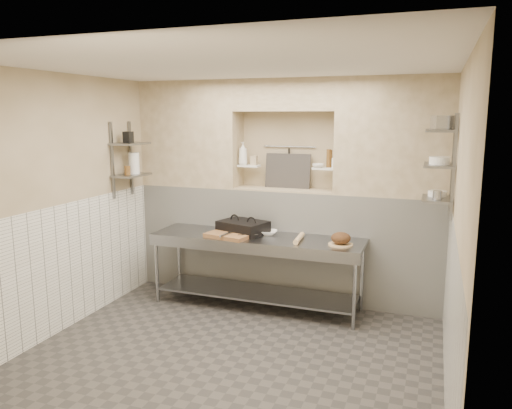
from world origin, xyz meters
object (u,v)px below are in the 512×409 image
at_px(bread_loaf, 341,238).
at_px(bottle_soap, 243,153).
at_px(prep_table, 256,257).
at_px(panini_press, 243,227).
at_px(cutting_board, 230,235).
at_px(bowl_alcove, 318,166).
at_px(mixing_bowl, 268,233).
at_px(rolling_pin, 299,238).
at_px(jug_left, 134,163).

xyz_separation_m(bread_loaf, bottle_soap, (-1.41, 0.59, 0.88)).
relative_size(prep_table, panini_press, 3.93).
xyz_separation_m(panini_press, cutting_board, (-0.08, -0.24, -0.05)).
xyz_separation_m(cutting_board, bowl_alcove, (0.92, 0.66, 0.81)).
relative_size(prep_table, mixing_bowl, 11.86).
xyz_separation_m(cutting_board, rolling_pin, (0.84, 0.10, 0.01)).
bearing_deg(bottle_soap, jug_left, -154.92).
bearing_deg(cutting_board, jug_left, 177.36).
bearing_deg(rolling_pin, panini_press, 169.46).
relative_size(bread_loaf, bottle_soap, 0.75).
bearing_deg(cutting_board, bowl_alcove, 35.70).
bearing_deg(bread_loaf, bowl_alcove, 124.96).
height_order(bottle_soap, bowl_alcove, bottle_soap).
relative_size(bowl_alcove, jug_left, 0.54).
height_order(rolling_pin, bowl_alcove, bowl_alcove).
bearing_deg(cutting_board, rolling_pin, 6.61).
height_order(bowl_alcove, jug_left, jug_left).
bearing_deg(panini_press, bread_loaf, 9.47).
height_order(cutting_board, rolling_pin, rolling_pin).
relative_size(rolling_pin, bread_loaf, 1.84).
xyz_separation_m(bowl_alcove, jug_left, (-2.27, -0.60, 0.01)).
bearing_deg(bread_loaf, bottle_soap, 157.42).
height_order(panini_press, bread_loaf, panini_press).
height_order(prep_table, cutting_board, cutting_board).
xyz_separation_m(prep_table, bottle_soap, (-0.38, 0.53, 1.22)).
bearing_deg(jug_left, panini_press, 7.05).
distance_m(prep_table, mixing_bowl, 0.34).
bearing_deg(panini_press, bottle_soap, 128.11).
bearing_deg(jug_left, bowl_alcove, 14.83).
height_order(prep_table, bread_loaf, bread_loaf).
distance_m(panini_press, jug_left, 1.63).
xyz_separation_m(mixing_bowl, rolling_pin, (0.44, -0.17, 0.00)).
bearing_deg(rolling_pin, bottle_soap, 148.67).
distance_m(panini_press, bread_loaf, 1.27).
xyz_separation_m(mixing_bowl, bowl_alcove, (0.52, 0.39, 0.81)).
bearing_deg(bottle_soap, bread_loaf, -22.58).
relative_size(cutting_board, bowl_alcove, 3.65).
xyz_separation_m(cutting_board, jug_left, (-1.35, 0.06, 0.82)).
relative_size(panini_press, jug_left, 2.45).
bearing_deg(panini_press, cutting_board, -92.06).
distance_m(cutting_board, jug_left, 1.58).
height_order(panini_press, bottle_soap, bottle_soap).
relative_size(prep_table, bottle_soap, 8.73).
distance_m(panini_press, bowl_alcove, 1.21).
distance_m(panini_press, cutting_board, 0.26).
relative_size(prep_table, cutting_board, 4.92).
distance_m(rolling_pin, jug_left, 2.34).
height_order(rolling_pin, bread_loaf, bread_loaf).
distance_m(panini_press, mixing_bowl, 0.33).
distance_m(rolling_pin, bottle_soap, 1.42).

